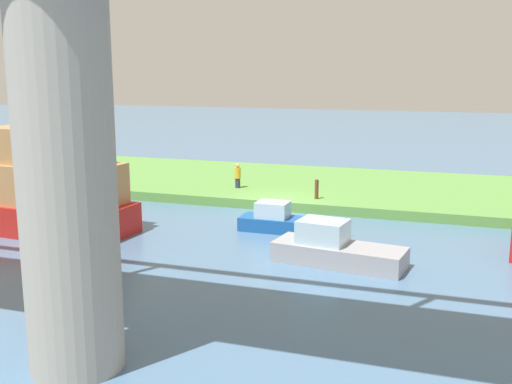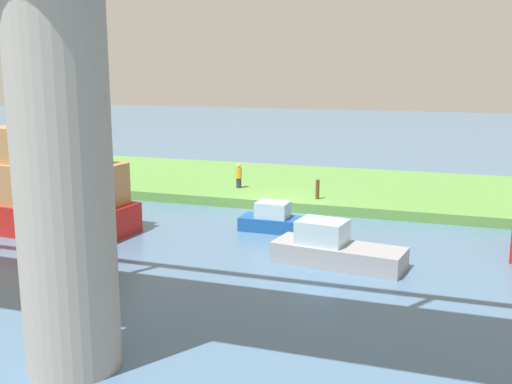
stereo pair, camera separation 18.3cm
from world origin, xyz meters
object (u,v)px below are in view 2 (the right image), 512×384
object	(u,v)px
person_on_bank	(239,176)
motorboat_red	(334,249)
mooring_post	(317,189)
houseboat_blue	(281,221)
bridge_pylon	(62,149)
pontoon_yellow	(33,188)

from	to	relation	value
person_on_bank	motorboat_red	bearing A→B (deg)	126.73
mooring_post	motorboat_red	distance (m)	9.26
houseboat_blue	motorboat_red	world-z (taller)	motorboat_red
mooring_post	houseboat_blue	distance (m)	5.03
bridge_pylon	pontoon_yellow	world-z (taller)	bridge_pylon
pontoon_yellow	bridge_pylon	bearing A→B (deg)	132.39
bridge_pylon	person_on_bank	size ratio (longest dim) A/B	7.65
person_on_bank	pontoon_yellow	bearing A→B (deg)	58.03
bridge_pylon	pontoon_yellow	size ratio (longest dim) A/B	1.04
bridge_pylon	houseboat_blue	size ratio (longest dim) A/B	2.70
houseboat_blue	pontoon_yellow	bearing A→B (deg)	17.30
mooring_post	pontoon_yellow	size ratio (longest dim) A/B	0.10
person_on_bank	motorboat_red	size ratio (longest dim) A/B	0.28
person_on_bank	mooring_post	xyz separation A→B (m)	(-4.94, 1.51, -0.19)
houseboat_blue	motorboat_red	size ratio (longest dim) A/B	0.78
motorboat_red	houseboat_blue	bearing A→B (deg)	-50.03
person_on_bank	houseboat_blue	world-z (taller)	person_on_bank
motorboat_red	pontoon_yellow	bearing A→B (deg)	-2.21
person_on_bank	houseboat_blue	size ratio (longest dim) A/B	0.35
bridge_pylon	mooring_post	bearing A→B (deg)	-94.70
houseboat_blue	motorboat_red	bearing A→B (deg)	129.97
mooring_post	motorboat_red	size ratio (longest dim) A/B	0.20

